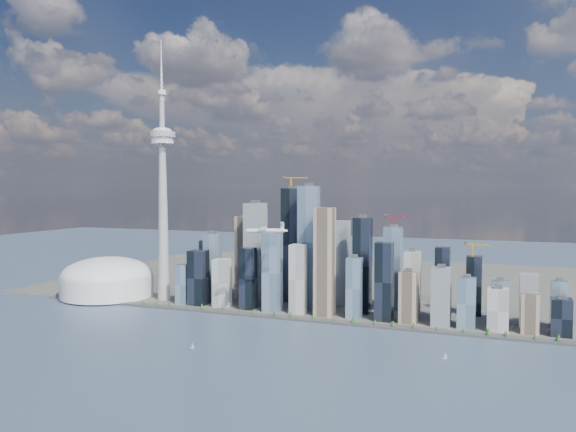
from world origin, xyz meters
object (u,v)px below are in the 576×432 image
at_px(needle_tower, 163,191).
at_px(sailboat_west, 192,346).
at_px(airplane, 266,230).
at_px(dome_stadium, 107,279).
at_px(sailboat_east, 445,357).

relative_size(needle_tower, sailboat_west, 53.13).
height_order(airplane, sailboat_west, airplane).
bearing_deg(dome_stadium, sailboat_west, -36.11).
height_order(dome_stadium, sailboat_west, dome_stadium).
distance_m(airplane, sailboat_west, 259.04).
bearing_deg(airplane, needle_tower, 140.27).
bearing_deg(dome_stadium, airplane, -10.88).
distance_m(needle_tower, sailboat_west, 441.99).
bearing_deg(needle_tower, sailboat_east, -18.70).
xyz_separation_m(airplane, sailboat_east, (326.56, -114.25, -163.05)).
height_order(dome_stadium, airplane, airplane).
distance_m(needle_tower, airplane, 299.63).
distance_m(needle_tower, sailboat_east, 678.48).
bearing_deg(dome_stadium, needle_tower, 4.09).
xyz_separation_m(needle_tower, dome_stadium, (-140.00, -10.00, -196.40)).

